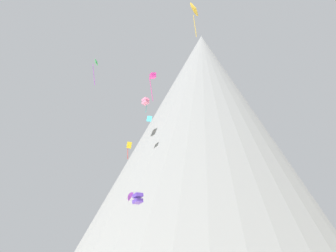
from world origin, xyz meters
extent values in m
cone|color=slate|center=(11.42, 72.83, 31.76)|extent=(91.14, 91.14, 63.52)
cone|color=slate|center=(15.47, 65.66, 18.21)|extent=(25.89, 25.89, 36.42)
cube|color=#8CD133|center=(13.45, 58.62, 10.60)|extent=(1.52, 1.41, 0.94)
cube|color=#8CD133|center=(13.45, 58.62, 11.23)|extent=(1.52, 1.41, 0.94)
cube|color=yellow|center=(-5.21, 35.16, 19.85)|extent=(0.91, 0.89, 1.04)
cylinder|color=red|center=(-5.40, 35.16, 18.40)|extent=(0.13, 0.19, 1.85)
cone|color=purple|center=(-5.85, 53.44, 13.79)|extent=(2.09, 1.83, 2.14)
cube|color=green|center=(-10.04, 27.43, 31.07)|extent=(0.39, 0.93, 0.82)
cylinder|color=purple|center=(-10.31, 27.43, 28.95)|extent=(0.54, 0.26, 3.49)
cube|color=#5138B2|center=(-3.14, 28.36, 9.73)|extent=(1.66, 1.68, 0.76)
cube|color=#5138B2|center=(-3.14, 28.36, 10.52)|extent=(1.66, 1.68, 0.76)
cube|color=#33BCDB|center=(-2.73, 55.85, 31.78)|extent=(1.25, 0.49, 1.54)
cone|color=teal|center=(4.71, 57.48, 24.70)|extent=(2.49, 0.83, 2.45)
cone|color=gold|center=(4.78, 18.67, 34.84)|extent=(1.85, 2.22, 2.11)
cylinder|color=gold|center=(4.68, 18.67, 32.12)|extent=(0.41, 0.11, 3.33)
cube|color=pink|center=(-3.83, 59.28, 37.05)|extent=(1.94, 1.93, 0.93)
cube|color=pink|center=(-3.83, 59.28, 37.75)|extent=(1.94, 1.93, 0.93)
cylinder|color=teal|center=(-3.64, 59.28, 35.60)|extent=(0.27, 0.34, 2.30)
cube|color=#D1339E|center=(-1.08, 23.03, 26.52)|extent=(1.01, 0.98, 0.47)
cube|color=#D1339E|center=(-1.08, 23.03, 26.89)|extent=(1.01, 0.98, 0.47)
cylinder|color=#D1339E|center=(-1.28, 23.03, 24.59)|extent=(0.59, 0.22, 3.52)
camera|label=1|loc=(0.46, -27.78, 2.32)|focal=42.14mm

